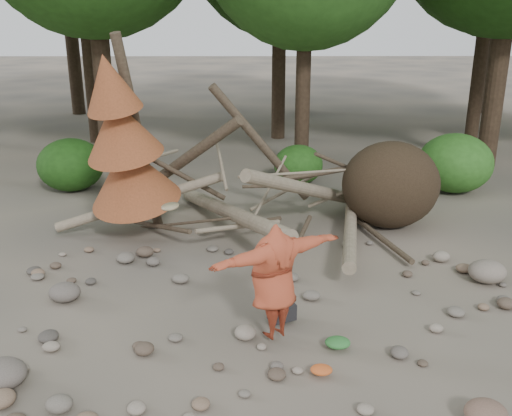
{
  "coord_description": "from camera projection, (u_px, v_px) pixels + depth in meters",
  "views": [
    {
      "loc": [
        -0.52,
        -8.0,
        4.64
      ],
      "look_at": [
        -0.46,
        1.5,
        1.4
      ],
      "focal_mm": 40.0,
      "sensor_mm": 36.0,
      "label": 1
    }
  ],
  "objects": [
    {
      "name": "boulder_mid_right",
      "position": [
        487.0,
        271.0,
        10.35
      ],
      "size": [
        0.68,
        0.61,
        0.41
      ],
      "primitive_type": "ellipsoid",
      "color": "gray",
      "rests_on": "ground"
    },
    {
      "name": "boulder_mid_left",
      "position": [
        65.0,
        292.0,
        9.68
      ],
      "size": [
        0.53,
        0.48,
        0.32
      ],
      "primitive_type": "ellipsoid",
      "color": "#605851",
      "rests_on": "ground"
    },
    {
      "name": "dead_conifer",
      "position": [
        124.0,
        145.0,
        11.56
      ],
      "size": [
        2.06,
        2.16,
        4.35
      ],
      "color": "#4C3F30",
      "rests_on": "ground"
    },
    {
      "name": "ground",
      "position": [
        285.0,
        321.0,
        9.07
      ],
      "size": [
        120.0,
        120.0,
        0.0
      ],
      "primitive_type": "plane",
      "color": "#514C44",
      "rests_on": "ground"
    },
    {
      "name": "frisbee_thrower",
      "position": [
        274.0,
        281.0,
        8.27
      ],
      "size": [
        2.65,
        1.66,
        2.14
      ],
      "color": "#AA4026",
      "rests_on": "ground"
    },
    {
      "name": "cloth_green",
      "position": [
        338.0,
        345.0,
        8.29
      ],
      "size": [
        0.37,
        0.31,
        0.14
      ],
      "primitive_type": "ellipsoid",
      "color": "#2D7030",
      "rests_on": "ground"
    },
    {
      "name": "deadfall_pile",
      "position": [
        365.0,
        187.0,
        12.79
      ],
      "size": [
        8.55,
        5.24,
        3.3
      ],
      "color": "#332619",
      "rests_on": "ground"
    },
    {
      "name": "cloth_orange",
      "position": [
        321.0,
        373.0,
        7.68
      ],
      "size": [
        0.3,
        0.25,
        0.11
      ],
      "primitive_type": "ellipsoid",
      "color": "#C25221",
      "rests_on": "ground"
    },
    {
      "name": "boulder_front_left",
      "position": [
        2.0,
        374.0,
        7.43
      ],
      "size": [
        0.64,
        0.57,
        0.38
      ],
      "primitive_type": "ellipsoid",
      "color": "#645B53",
      "rests_on": "ground"
    },
    {
      "name": "bush_right",
      "position": [
        455.0,
        163.0,
        15.47
      ],
      "size": [
        2.0,
        2.0,
        1.6
      ],
      "primitive_type": "ellipsoid",
      "color": "#316E22",
      "rests_on": "ground"
    },
    {
      "name": "bush_mid",
      "position": [
        298.0,
        164.0,
        16.28
      ],
      "size": [
        1.4,
        1.4,
        1.12
      ],
      "primitive_type": "ellipsoid",
      "color": "#275D1A",
      "rests_on": "ground"
    },
    {
      "name": "backpack",
      "position": [
        282.0,
        315.0,
        9.0
      ],
      "size": [
        0.47,
        0.41,
        0.27
      ],
      "primitive_type": "cube",
      "rotation": [
        0.0,
        0.0,
        0.43
      ],
      "color": "black",
      "rests_on": "ground"
    },
    {
      "name": "boulder_front_right",
      "position": [
        486.0,
        413.0,
        6.75
      ],
      "size": [
        0.51,
        0.46,
        0.31
      ],
      "primitive_type": "ellipsoid",
      "color": "brown",
      "rests_on": "ground"
    },
    {
      "name": "bush_left",
      "position": [
        71.0,
        165.0,
        15.62
      ],
      "size": [
        1.8,
        1.8,
        1.44
      ],
      "primitive_type": "ellipsoid",
      "color": "#1D4913",
      "rests_on": "ground"
    }
  ]
}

